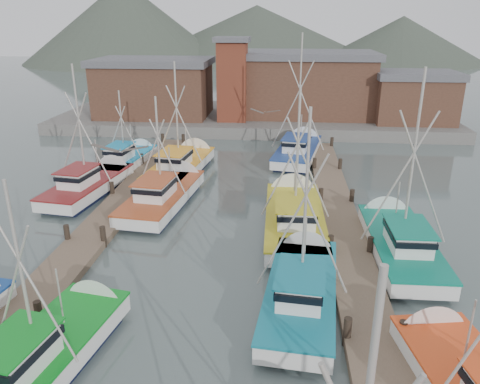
# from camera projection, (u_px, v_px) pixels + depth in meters

# --- Properties ---
(ground) EXTENTS (260.00, 260.00, 0.00)m
(ground) POSITION_uv_depth(u_px,v_px,m) (198.00, 306.00, 20.02)
(ground) COLOR #4E5E5B
(ground) RESTS_ON ground
(dock_left) EXTENTS (2.30, 46.00, 1.50)m
(dock_left) POSITION_uv_depth(u_px,v_px,m) (79.00, 251.00, 24.31)
(dock_left) COLOR brown
(dock_left) RESTS_ON ground
(dock_right) EXTENTS (2.30, 46.00, 1.50)m
(dock_right) POSITION_uv_depth(u_px,v_px,m) (352.00, 263.00, 23.12)
(dock_right) COLOR brown
(dock_right) RESTS_ON ground
(quay) EXTENTS (44.00, 16.00, 1.20)m
(quay) POSITION_uv_depth(u_px,v_px,m) (253.00, 118.00, 54.32)
(quay) COLOR slate
(quay) RESTS_ON ground
(shed_left) EXTENTS (12.72, 8.48, 6.20)m
(shed_left) POSITION_uv_depth(u_px,v_px,m) (154.00, 87.00, 52.08)
(shed_left) COLOR brown
(shed_left) RESTS_ON quay
(shed_center) EXTENTS (14.84, 9.54, 6.90)m
(shed_center) POSITION_uv_depth(u_px,v_px,m) (307.00, 83.00, 52.38)
(shed_center) COLOR brown
(shed_center) RESTS_ON quay
(shed_right) EXTENTS (8.48, 6.36, 5.20)m
(shed_right) POSITION_uv_depth(u_px,v_px,m) (414.00, 96.00, 48.95)
(shed_right) COLOR brown
(shed_right) RESTS_ON quay
(lookout_tower) EXTENTS (3.60, 3.60, 8.50)m
(lookout_tower) POSITION_uv_depth(u_px,v_px,m) (232.00, 79.00, 49.02)
(lookout_tower) COLOR maroon
(lookout_tower) RESTS_ON quay
(distant_hills) EXTENTS (175.00, 140.00, 42.00)m
(distant_hills) POSITION_uv_depth(u_px,v_px,m) (228.00, 60.00, 135.44)
(distant_hills) COLOR #434D40
(distant_hills) RESTS_ON ground
(boat_4) EXTENTS (3.94, 8.80, 7.91)m
(boat_4) POSITION_uv_depth(u_px,v_px,m) (50.00, 350.00, 16.36)
(boat_4) COLOR #0F1634
(boat_4) RESTS_ON ground
(boat_5) EXTENTS (3.74, 9.27, 9.36)m
(boat_5) POSITION_uv_depth(u_px,v_px,m) (302.00, 287.00, 20.22)
(boat_5) COLOR #0F1634
(boat_5) RESTS_ON ground
(boat_8) EXTENTS (4.06, 9.92, 8.05)m
(boat_8) POSITION_uv_depth(u_px,v_px,m) (166.00, 194.00, 30.87)
(boat_8) COLOR #0F1634
(boat_8) RESTS_ON ground
(boat_9) EXTENTS (3.85, 10.43, 9.32)m
(boat_9) POSITION_uv_depth(u_px,v_px,m) (294.00, 216.00, 27.42)
(boat_9) COLOR #0F1634
(boat_9) RESTS_ON ground
(boat_10) EXTENTS (4.01, 9.37, 9.66)m
(boat_10) POSITION_uv_depth(u_px,v_px,m) (92.00, 183.00, 32.80)
(boat_10) COLOR #0F1634
(boat_10) RESTS_ON ground
(boat_11) EXTENTS (4.18, 9.33, 10.39)m
(boat_11) POSITION_uv_depth(u_px,v_px,m) (398.00, 241.00, 24.37)
(boat_11) COLOR #0F1634
(boat_11) RESTS_ON ground
(boat_12) EXTENTS (4.18, 10.16, 9.56)m
(boat_12) POSITION_uv_depth(u_px,v_px,m) (182.00, 165.00, 36.96)
(boat_12) COLOR #0F1634
(boat_12) RESTS_ON ground
(boat_13) EXTENTS (4.69, 10.25, 11.39)m
(boat_13) POSITION_uv_depth(u_px,v_px,m) (299.00, 150.00, 41.08)
(boat_13) COLOR #0F1634
(boat_13) RESTS_ON ground
(boat_14) EXTENTS (3.40, 8.49, 7.01)m
(boat_14) POSITION_uv_depth(u_px,v_px,m) (128.00, 159.00, 38.33)
(boat_14) COLOR #0F1634
(boat_14) RESTS_ON ground
(gull_near) EXTENTS (1.55, 0.63, 0.24)m
(gull_near) POSITION_uv_depth(u_px,v_px,m) (120.00, 149.00, 12.36)
(gull_near) COLOR gray
(gull_near) RESTS_ON ground
(gull_far) EXTENTS (1.52, 0.66, 0.24)m
(gull_far) POSITION_uv_depth(u_px,v_px,m) (265.00, 112.00, 23.33)
(gull_far) COLOR gray
(gull_far) RESTS_ON ground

